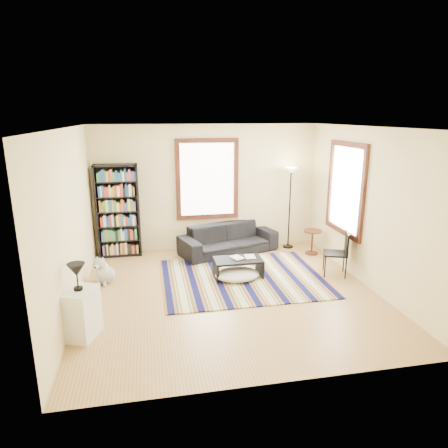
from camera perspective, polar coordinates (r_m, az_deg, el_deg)
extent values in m
cube|color=tan|center=(7.08, 0.78, -10.08)|extent=(5.00, 5.00, 0.10)
cube|color=white|center=(6.40, 0.87, 14.10)|extent=(5.00, 5.00, 0.10)
cube|color=beige|center=(9.05, -2.47, 5.21)|extent=(5.00, 0.10, 2.80)
cube|color=beige|center=(4.24, 7.88, -6.81)|extent=(5.00, 0.10, 2.80)
cube|color=beige|center=(6.58, -21.49, 0.28)|extent=(0.10, 5.00, 2.80)
cube|color=beige|center=(7.52, 20.23, 2.19)|extent=(0.10, 5.00, 2.80)
cube|color=white|center=(8.94, -2.41, 6.39)|extent=(1.20, 0.06, 1.60)
cube|color=white|center=(8.13, 17.01, 4.83)|extent=(0.06, 1.20, 1.60)
cube|color=#0C0E3C|center=(7.63, 2.66, -7.66)|extent=(3.01, 2.41, 0.02)
imported|color=black|center=(8.89, 0.62, -2.15)|extent=(1.46, 2.32, 0.63)
cube|color=black|center=(8.83, -14.89, 1.81)|extent=(0.90, 0.30, 2.00)
cube|color=black|center=(7.63, 2.00, -6.28)|extent=(0.99, 0.68, 0.36)
imported|color=beige|center=(7.54, 1.27, -4.98)|extent=(0.31, 0.27, 0.02)
imported|color=beige|center=(7.64, 3.03, -4.74)|extent=(0.20, 0.27, 0.02)
ellipsoid|color=beige|center=(7.52, 1.88, -7.21)|extent=(0.84, 0.63, 0.21)
cylinder|color=#401E10|center=(9.03, 12.48, -2.55)|extent=(0.40, 0.40, 0.54)
cube|color=black|center=(7.93, 15.62, -4.08)|extent=(0.53, 0.52, 0.86)
cube|color=white|center=(5.96, -19.77, -11.92)|extent=(0.53, 0.60, 0.70)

